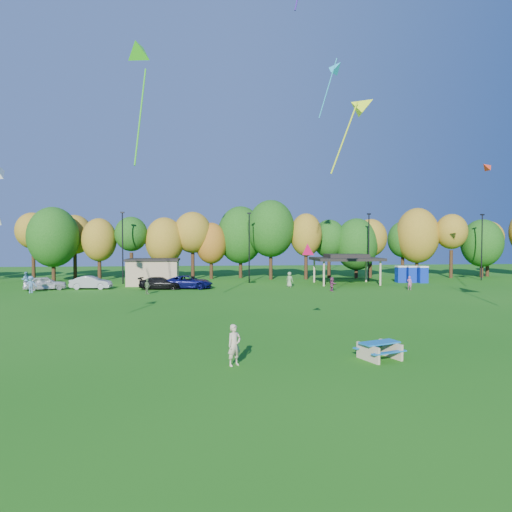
{
  "coord_description": "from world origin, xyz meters",
  "views": [
    {
      "loc": [
        -3.29,
        -18.78,
        5.52
      ],
      "look_at": [
        -0.68,
        6.0,
        4.65
      ],
      "focal_mm": 32.0,
      "sensor_mm": 36.0,
      "label": 1
    }
  ],
  "objects": [
    {
      "name": "ground",
      "position": [
        0.0,
        0.0,
        0.0
      ],
      "size": [
        160.0,
        160.0,
        0.0
      ],
      "primitive_type": "plane",
      "color": "#19600F",
      "rests_on": "ground"
    },
    {
      "name": "tree_line",
      "position": [
        -1.03,
        45.51,
        5.91
      ],
      "size": [
        93.57,
        10.55,
        11.15
      ],
      "color": "black",
      "rests_on": "ground"
    },
    {
      "name": "lamp_posts",
      "position": [
        2.0,
        40.0,
        4.9
      ],
      "size": [
        64.5,
        0.25,
        9.09
      ],
      "color": "black",
      "rests_on": "ground"
    },
    {
      "name": "utility_building",
      "position": [
        -10.0,
        38.0,
        1.64
      ],
      "size": [
        6.3,
        4.3,
        3.25
      ],
      "color": "tan",
      "rests_on": "ground"
    },
    {
      "name": "pavilion",
      "position": [
        14.0,
        37.0,
        3.23
      ],
      "size": [
        8.2,
        6.2,
        3.77
      ],
      "color": "tan",
      "rests_on": "ground"
    },
    {
      "name": "porta_potties",
      "position": [
        22.95,
        37.82,
        1.1
      ],
      "size": [
        3.75,
        1.95,
        2.18
      ],
      "color": "#0C2AA7",
      "rests_on": "ground"
    },
    {
      "name": "picnic_table",
      "position": [
        4.6,
        1.45,
        0.47
      ],
      "size": [
        2.29,
        2.09,
        0.81
      ],
      "rotation": [
        0.0,
        0.0,
        0.35
      ],
      "color": "tan",
      "rests_on": "ground"
    },
    {
      "name": "kite_flyer",
      "position": [
        -2.16,
        1.08,
        0.91
      ],
      "size": [
        0.8,
        0.72,
        1.83
      ],
      "primitive_type": "imported",
      "rotation": [
        0.0,
        0.0,
        0.56
      ],
      "color": "#C2AD91",
      "rests_on": "ground"
    },
    {
      "name": "car_a",
      "position": [
        -21.29,
        33.75,
        0.75
      ],
      "size": [
        4.75,
        3.06,
        1.5
      ],
      "primitive_type": "imported",
      "rotation": [
        0.0,
        0.0,
        1.89
      ],
      "color": "silver",
      "rests_on": "ground"
    },
    {
      "name": "car_b",
      "position": [
        -16.44,
        34.11,
        0.74
      ],
      "size": [
        4.57,
        1.87,
        1.47
      ],
      "primitive_type": "imported",
      "rotation": [
        0.0,
        0.0,
        1.5
      ],
      "color": "#A8A8AD",
      "rests_on": "ground"
    },
    {
      "name": "car_c",
      "position": [
        -5.49,
        33.35,
        0.75
      ],
      "size": [
        5.72,
        3.3,
        1.5
      ],
      "primitive_type": "imported",
      "rotation": [
        0.0,
        0.0,
        1.41
      ],
      "color": "#0D0F4F",
      "rests_on": "ground"
    },
    {
      "name": "car_d",
      "position": [
        -8.61,
        33.03,
        0.69
      ],
      "size": [
        4.91,
        2.28,
        1.39
      ],
      "primitive_type": "imported",
      "rotation": [
        0.0,
        0.0,
        1.5
      ],
      "color": "black",
      "rests_on": "ground"
    },
    {
      "name": "far_person_0",
      "position": [
        -9.5,
        28.49,
        0.77
      ],
      "size": [
        0.88,
        0.92,
        1.53
      ],
      "primitive_type": "imported",
      "rotation": [
        0.0,
        0.0,
        2.3
      ],
      "color": "#64814F",
      "rests_on": "ground"
    },
    {
      "name": "far_person_1",
      "position": [
        -21.7,
        30.76,
        0.89
      ],
      "size": [
        1.33,
        1.12,
        1.79
      ],
      "primitive_type": "imported",
      "rotation": [
        0.0,
        0.0,
        0.48
      ],
      "color": "#4F7EAE",
      "rests_on": "ground"
    },
    {
      "name": "far_person_2",
      "position": [
        18.93,
        29.56,
        0.77
      ],
      "size": [
        0.65,
        0.66,
        1.54
      ],
      "primitive_type": "imported",
      "rotation": [
        0.0,
        0.0,
        2.32
      ],
      "color": "#B05388",
      "rests_on": "ground"
    },
    {
      "name": "far_person_3",
      "position": [
        -24.42,
        36.58,
        0.92
      ],
      "size": [
        1.08,
        0.96,
        1.85
      ],
      "primitive_type": "imported",
      "rotation": [
        0.0,
        0.0,
        3.48
      ],
      "color": "#5291B6",
      "rests_on": "ground"
    },
    {
      "name": "far_person_4",
      "position": [
        6.2,
        33.82,
        0.9
      ],
      "size": [
        1.03,
        1.02,
        1.8
      ],
      "primitive_type": "imported",
      "rotation": [
        0.0,
        0.0,
        2.37
      ],
      "color": "gray",
      "rests_on": "ground"
    },
    {
      "name": "far_person_5",
      "position": [
        10.02,
        29.22,
        0.77
      ],
      "size": [
        0.73,
        1.49,
        1.54
      ],
      "primitive_type": "imported",
      "rotation": [
        0.0,
        0.0,
        1.77
      ],
      "color": "#863761",
      "rests_on": "ground"
    },
    {
      "name": "kite_6",
      "position": [
        7.12,
        10.95,
        14.48
      ],
      "size": [
        3.42,
        1.7,
        5.57
      ],
      "color": "#D7FD1A"
    },
    {
      "name": "kite_9",
      "position": [
        10.21,
        28.67,
        23.7
      ],
      "size": [
        3.23,
        3.25,
        6.5
      ],
      "color": "#23B7DF"
    },
    {
      "name": "kite_10",
      "position": [
        2.41,
        6.91,
        5.06
      ],
      "size": [
        1.11,
        1.28,
        1.06
      ],
      "color": "#E60C52"
    },
    {
      "name": "kite_11",
      "position": [
        -7.13,
        8.39,
        16.35
      ],
      "size": [
        1.72,
        4.36,
        7.42
      ],
      "color": "#38C81A"
    },
    {
      "name": "kite_15",
      "position": [
        26.58,
        27.8,
        13.47
      ],
      "size": [
        1.44,
        1.17,
        1.33
      ],
      "color": "red"
    }
  ]
}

